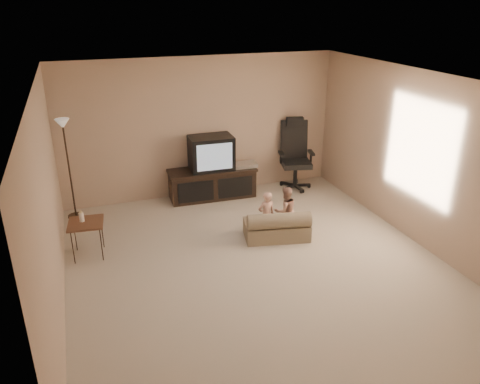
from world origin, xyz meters
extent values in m
plane|color=#BFAF98|center=(0.00, 0.00, 0.00)|extent=(5.50, 5.50, 0.00)
plane|color=white|center=(0.00, 0.00, 2.50)|extent=(5.50, 5.50, 0.00)
plane|color=tan|center=(0.00, 2.75, 1.25)|extent=(5.00, 0.00, 5.00)
plane|color=tan|center=(0.00, -2.75, 1.25)|extent=(5.00, 0.00, 5.00)
plane|color=tan|center=(-2.50, 0.00, 1.25)|extent=(0.00, 5.50, 5.50)
plane|color=tan|center=(2.50, 0.00, 1.25)|extent=(0.00, 5.50, 5.50)
cube|color=black|center=(0.10, 2.49, 0.25)|extent=(1.55, 0.61, 0.49)
cube|color=black|center=(0.10, 2.49, 0.53)|extent=(1.60, 0.65, 0.04)
cube|color=black|center=(-0.27, 2.23, 0.25)|extent=(0.64, 0.05, 0.37)
cube|color=black|center=(0.45, 2.20, 0.25)|extent=(0.64, 0.05, 0.37)
cube|color=black|center=(0.10, 2.51, 0.85)|extent=(0.79, 0.58, 0.60)
cube|color=silver|center=(0.09, 2.23, 0.85)|extent=(0.63, 0.04, 0.47)
cube|color=#BCBCBF|center=(0.70, 2.41, 0.58)|extent=(0.45, 0.32, 0.07)
cylinder|color=black|center=(1.72, 2.35, 0.26)|extent=(0.07, 0.07, 0.42)
cube|color=black|center=(1.72, 2.35, 0.51)|extent=(0.64, 0.64, 0.10)
cube|color=black|center=(1.78, 2.60, 0.90)|extent=(0.54, 0.30, 0.74)
cube|color=black|center=(1.78, 2.60, 1.25)|extent=(0.33, 0.18, 0.17)
cube|color=black|center=(1.44, 2.42, 0.71)|extent=(0.14, 0.31, 0.04)
cube|color=black|center=(1.99, 2.28, 0.71)|extent=(0.14, 0.31, 0.04)
cube|color=brown|center=(-2.15, 1.03, 0.51)|extent=(0.52, 0.52, 0.03)
cylinder|color=black|center=(-2.36, 0.86, 0.26)|extent=(0.01, 0.01, 0.52)
cylinder|color=black|center=(-1.98, 0.82, 0.26)|extent=(0.01, 0.01, 0.52)
cylinder|color=black|center=(-2.32, 1.24, 0.26)|extent=(0.01, 0.01, 0.52)
cylinder|color=black|center=(-1.94, 1.20, 0.26)|extent=(0.01, 0.01, 0.52)
cylinder|color=silver|center=(-2.19, 1.07, 0.59)|extent=(0.07, 0.07, 0.13)
cone|color=#FFE8A6|center=(-2.19, 1.07, 0.68)|extent=(0.05, 0.05, 0.05)
cylinder|color=black|center=(-2.30, 2.43, 0.01)|extent=(0.26, 0.26, 0.03)
cylinder|color=black|center=(-2.30, 2.43, 0.80)|extent=(0.03, 0.03, 1.58)
cone|color=beige|center=(-2.30, 2.43, 1.60)|extent=(0.22, 0.22, 0.15)
cube|color=gray|center=(0.58, 0.65, 0.13)|extent=(1.05, 0.72, 0.25)
cylinder|color=gray|center=(0.55, 0.48, 0.36)|extent=(0.97, 0.42, 0.23)
imported|color=tan|center=(0.43, 0.69, 0.37)|extent=(0.29, 0.22, 0.75)
imported|color=tan|center=(0.76, 0.72, 0.39)|extent=(0.38, 0.22, 0.77)
camera|label=1|loc=(-2.08, -5.17, 3.41)|focal=35.00mm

